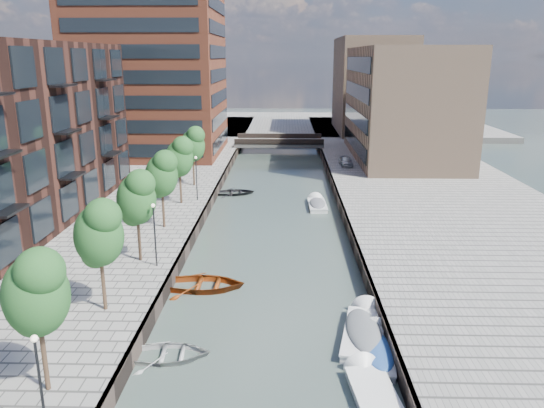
{
  "coord_description": "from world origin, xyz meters",
  "views": [
    {
      "loc": [
        0.96,
        -7.24,
        13.88
      ],
      "look_at": [
        0.0,
        29.87,
        3.5
      ],
      "focal_mm": 35.0,
      "sensor_mm": 36.0,
      "label": 1
    }
  ],
  "objects_px": {
    "tree_5": "(179,156)",
    "motorboat_3": "(377,349)",
    "tree_2": "(99,231)",
    "tree_4": "(161,173)",
    "tree_6": "(193,144)",
    "sloop_4": "(234,194)",
    "motorboat_1": "(364,330)",
    "tree_3": "(136,196)",
    "car": "(346,161)",
    "sloop_2": "(204,288)",
    "sloop_3": "(168,358)",
    "tree_1": "(36,290)",
    "motorboat_4": "(317,204)",
    "motorboat_2": "(373,394)",
    "bridge": "(279,142)"
  },
  "relations": [
    {
      "from": "tree_5",
      "to": "motorboat_3",
      "type": "xyz_separation_m",
      "value": [
        13.96,
        -23.27,
        -5.12
      ]
    },
    {
      "from": "tree_2",
      "to": "tree_4",
      "type": "distance_m",
      "value": 14.0
    },
    {
      "from": "tree_6",
      "to": "motorboat_3",
      "type": "xyz_separation_m",
      "value": [
        13.96,
        -30.27,
        -5.12
      ]
    },
    {
      "from": "sloop_4",
      "to": "motorboat_1",
      "type": "xyz_separation_m",
      "value": [
        9.45,
        -28.58,
        0.23
      ]
    },
    {
      "from": "tree_3",
      "to": "car",
      "type": "distance_m",
      "value": 35.83
    },
    {
      "from": "sloop_2",
      "to": "motorboat_1",
      "type": "relative_size",
      "value": 0.87
    },
    {
      "from": "motorboat_3",
      "to": "car",
      "type": "distance_m",
      "value": 40.82
    },
    {
      "from": "motorboat_3",
      "to": "sloop_3",
      "type": "bearing_deg",
      "value": -175.73
    },
    {
      "from": "tree_1",
      "to": "motorboat_4",
      "type": "bearing_deg",
      "value": 67.87
    },
    {
      "from": "tree_6",
      "to": "motorboat_2",
      "type": "height_order",
      "value": "tree_6"
    },
    {
      "from": "sloop_2",
      "to": "motorboat_3",
      "type": "distance_m",
      "value": 11.88
    },
    {
      "from": "tree_5",
      "to": "tree_6",
      "type": "xyz_separation_m",
      "value": [
        0.0,
        7.0,
        0.0
      ]
    },
    {
      "from": "motorboat_3",
      "to": "tree_3",
      "type": "bearing_deg",
      "value": 146.41
    },
    {
      "from": "sloop_3",
      "to": "bridge",
      "type": "bearing_deg",
      "value": -9.38
    },
    {
      "from": "tree_1",
      "to": "car",
      "type": "relative_size",
      "value": 1.73
    },
    {
      "from": "tree_2",
      "to": "tree_5",
      "type": "height_order",
      "value": "same"
    },
    {
      "from": "motorboat_2",
      "to": "car",
      "type": "bearing_deg",
      "value": 85.34
    },
    {
      "from": "tree_6",
      "to": "car",
      "type": "bearing_deg",
      "value": 31.77
    },
    {
      "from": "motorboat_4",
      "to": "motorboat_1",
      "type": "bearing_deg",
      "value": -87.44
    },
    {
      "from": "motorboat_2",
      "to": "motorboat_1",
      "type": "bearing_deg",
      "value": 85.94
    },
    {
      "from": "tree_1",
      "to": "sloop_4",
      "type": "height_order",
      "value": "tree_1"
    },
    {
      "from": "tree_3",
      "to": "sloop_3",
      "type": "relative_size",
      "value": 1.45
    },
    {
      "from": "motorboat_1",
      "to": "motorboat_4",
      "type": "xyz_separation_m",
      "value": [
        -1.08,
        24.27,
        -0.04
      ]
    },
    {
      "from": "tree_5",
      "to": "motorboat_1",
      "type": "bearing_deg",
      "value": -57.72
    },
    {
      "from": "sloop_2",
      "to": "motorboat_3",
      "type": "bearing_deg",
      "value": -126.22
    },
    {
      "from": "tree_3",
      "to": "sloop_2",
      "type": "relative_size",
      "value": 1.16
    },
    {
      "from": "car",
      "to": "sloop_4",
      "type": "bearing_deg",
      "value": -144.18
    },
    {
      "from": "tree_3",
      "to": "motorboat_1",
      "type": "distance_m",
      "value": 16.34
    },
    {
      "from": "motorboat_4",
      "to": "tree_4",
      "type": "bearing_deg",
      "value": -142.05
    },
    {
      "from": "tree_4",
      "to": "car",
      "type": "bearing_deg",
      "value": 55.44
    },
    {
      "from": "sloop_4",
      "to": "car",
      "type": "bearing_deg",
      "value": -59.88
    },
    {
      "from": "motorboat_2",
      "to": "motorboat_4",
      "type": "relative_size",
      "value": 1.09
    },
    {
      "from": "tree_2",
      "to": "tree_3",
      "type": "distance_m",
      "value": 7.0
    },
    {
      "from": "car",
      "to": "tree_1",
      "type": "bearing_deg",
      "value": -113.76
    },
    {
      "from": "sloop_4",
      "to": "car",
      "type": "xyz_separation_m",
      "value": [
        12.68,
        10.36,
        1.59
      ]
    },
    {
      "from": "sloop_2",
      "to": "motorboat_1",
      "type": "distance_m",
      "value": 10.59
    },
    {
      "from": "bridge",
      "to": "tree_5",
      "type": "bearing_deg",
      "value": -104.44
    },
    {
      "from": "sloop_4",
      "to": "motorboat_2",
      "type": "xyz_separation_m",
      "value": [
        9.07,
        -33.81,
        0.1
      ]
    },
    {
      "from": "car",
      "to": "sloop_3",
      "type": "bearing_deg",
      "value": -110.73
    },
    {
      "from": "motorboat_1",
      "to": "motorboat_4",
      "type": "relative_size",
      "value": 1.25
    },
    {
      "from": "sloop_2",
      "to": "bridge",
      "type": "bearing_deg",
      "value": -4.21
    },
    {
      "from": "tree_3",
      "to": "motorboat_4",
      "type": "height_order",
      "value": "tree_3"
    },
    {
      "from": "tree_6",
      "to": "sloop_3",
      "type": "distance_m",
      "value": 31.72
    },
    {
      "from": "motorboat_4",
      "to": "car",
      "type": "height_order",
      "value": "car"
    },
    {
      "from": "tree_6",
      "to": "tree_2",
      "type": "bearing_deg",
      "value": -90.0
    },
    {
      "from": "tree_6",
      "to": "sloop_4",
      "type": "distance_m",
      "value": 6.73
    },
    {
      "from": "tree_4",
      "to": "tree_6",
      "type": "relative_size",
      "value": 1.0
    },
    {
      "from": "tree_2",
      "to": "motorboat_4",
      "type": "distance_m",
      "value": 27.33
    },
    {
      "from": "sloop_4",
      "to": "motorboat_3",
      "type": "xyz_separation_m",
      "value": [
        9.82,
        -30.33,
        0.19
      ]
    },
    {
      "from": "tree_1",
      "to": "motorboat_2",
      "type": "height_order",
      "value": "tree_1"
    }
  ]
}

